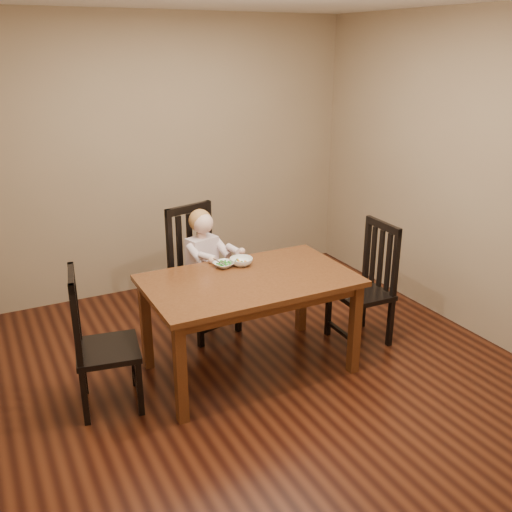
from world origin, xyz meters
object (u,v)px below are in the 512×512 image
chair_left (99,343)px  chair_right (366,286)px  bowl_peas (224,265)px  chair_child (201,273)px  bowl_veg (241,261)px  toddler (204,259)px  dining_table (249,289)px

chair_left → chair_right: 2.22m
chair_right → bowl_peas: bearing=77.3°
chair_child → chair_left: bearing=21.0°
chair_left → chair_right: size_ratio=0.98×
chair_child → chair_left: (-1.05, -0.76, -0.05)m
chair_child → chair_right: 1.42m
bowl_veg → toddler: bearing=104.0°
toddler → bowl_veg: toddler is taller
dining_table → chair_left: (-1.12, 0.04, -0.19)m
bowl_peas → bowl_veg: bearing=-9.7°
toddler → bowl_veg: (0.12, -0.48, 0.12)m
chair_right → bowl_peas: (-1.16, 0.30, 0.29)m
chair_left → chair_right: (2.21, -0.05, 0.01)m
dining_table → bowl_veg: bowl_veg is taller
chair_child → toddler: 0.16m
dining_table → bowl_peas: size_ratio=9.89×
dining_table → chair_child: size_ratio=1.39×
bowl_veg → chair_left: bearing=-169.1°
chair_child → chair_left: 1.30m
dining_table → chair_left: chair_left is taller
chair_right → toddler: 1.39m
chair_left → bowl_peas: (1.05, 0.25, 0.30)m
toddler → bowl_veg: bearing=89.0°
chair_child → dining_table: bearing=80.0°
chair_child → toddler: size_ratio=1.94×
dining_table → chair_child: chair_child is taller
chair_right → dining_table: bearing=91.4°
dining_table → bowl_peas: bowl_peas is taller
chair_child → bowl_peas: size_ratio=7.12×
chair_right → bowl_veg: (-1.03, 0.28, 0.30)m
chair_child → chair_right: (1.16, -0.81, -0.04)m
chair_left → chair_right: chair_right is taller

